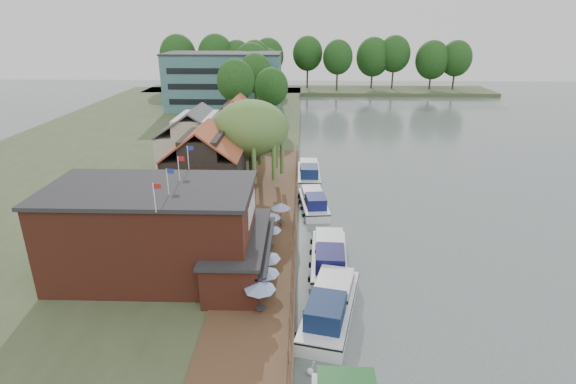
{
  "coord_description": "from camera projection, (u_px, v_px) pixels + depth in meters",
  "views": [
    {
      "loc": [
        -4.69,
        -31.8,
        19.78
      ],
      "look_at": [
        -6.0,
        12.0,
        3.0
      ],
      "focal_mm": 28.0,
      "sensor_mm": 36.0,
      "label": 1
    }
  ],
  "objects": [
    {
      "name": "ground",
      "position": [
        357.0,
        280.0,
        36.62
      ],
      "size": [
        260.0,
        260.0,
        0.0
      ],
      "primitive_type": "plane",
      "color": "#4B5755",
      "rests_on": "ground"
    },
    {
      "name": "land_bank",
      "position": [
        139.0,
        153.0,
        69.95
      ],
      "size": [
        50.0,
        140.0,
        1.0
      ],
      "primitive_type": "cube",
      "color": "#384728",
      "rests_on": "ground"
    },
    {
      "name": "quay_deck",
      "position": [
        268.0,
        217.0,
        45.8
      ],
      "size": [
        6.0,
        50.0,
        0.1
      ],
      "primitive_type": "cube",
      "color": "#47301E",
      "rests_on": "land_bank"
    },
    {
      "name": "quay_rail",
      "position": [
        294.0,
        211.0,
        46.04
      ],
      "size": [
        0.2,
        49.0,
        1.0
      ],
      "primitive_type": null,
      "color": "black",
      "rests_on": "land_bank"
    },
    {
      "name": "pub",
      "position": [
        179.0,
        231.0,
        34.42
      ],
      "size": [
        20.0,
        11.0,
        7.3
      ],
      "primitive_type": null,
      "color": "maroon",
      "rests_on": "land_bank"
    },
    {
      "name": "hotel_block",
      "position": [
        224.0,
        81.0,
        100.02
      ],
      "size": [
        25.4,
        12.4,
        12.3
      ],
      "primitive_type": null,
      "color": "#38666B",
      "rests_on": "land_bank"
    },
    {
      "name": "cottage_a",
      "position": [
        205.0,
        165.0,
        48.23
      ],
      "size": [
        8.6,
        7.6,
        8.5
      ],
      "primitive_type": null,
      "color": "black",
      "rests_on": "land_bank"
    },
    {
      "name": "cottage_b",
      "position": [
        198.0,
        141.0,
        57.65
      ],
      "size": [
        9.6,
        8.6,
        8.5
      ],
      "primitive_type": null,
      "color": "beige",
      "rests_on": "land_bank"
    },
    {
      "name": "cottage_c",
      "position": [
        238.0,
        126.0,
        65.94
      ],
      "size": [
        7.6,
        7.6,
        8.5
      ],
      "primitive_type": null,
      "color": "black",
      "rests_on": "land_bank"
    },
    {
      "name": "willow",
      "position": [
        251.0,
        145.0,
        52.43
      ],
      "size": [
        8.6,
        8.6,
        10.43
      ],
      "primitive_type": null,
      "color": "#476B2D",
      "rests_on": "land_bank"
    },
    {
      "name": "umbrella_0",
      "position": [
        260.0,
        297.0,
        30.3
      ],
      "size": [
        2.17,
        2.17,
        2.38
      ],
      "primitive_type": null,
      "color": "navy",
      "rests_on": "quay_deck"
    },
    {
      "name": "umbrella_1",
      "position": [
        266.0,
        281.0,
        32.15
      ],
      "size": [
        2.03,
        2.03,
        2.38
      ],
      "primitive_type": null,
      "color": "navy",
      "rests_on": "quay_deck"
    },
    {
      "name": "umbrella_2",
      "position": [
        266.0,
        266.0,
        34.17
      ],
      "size": [
        2.33,
        2.33,
        2.38
      ],
      "primitive_type": null,
      "color": "navy",
      "rests_on": "quay_deck"
    },
    {
      "name": "umbrella_3",
      "position": [
        270.0,
        237.0,
        38.73
      ],
      "size": [
        2.02,
        2.02,
        2.38
      ],
      "primitive_type": null,
      "color": "navy",
      "rests_on": "quay_deck"
    },
    {
      "name": "umbrella_4",
      "position": [
        269.0,
        224.0,
        41.21
      ],
      "size": [
        2.11,
        2.11,
        2.38
      ],
      "primitive_type": null,
      "color": "navy",
      "rests_on": "quay_deck"
    },
    {
      "name": "umbrella_5",
      "position": [
        281.0,
        214.0,
        43.26
      ],
      "size": [
        1.95,
        1.95,
        2.38
      ],
      "primitive_type": null,
      "color": "navy",
      "rests_on": "quay_deck"
    },
    {
      "name": "cruiser_0",
      "position": [
        330.0,
        301.0,
        31.56
      ],
      "size": [
        5.71,
        11.13,
        2.61
      ],
      "primitive_type": null,
      "rotation": [
        0.0,
        0.0,
        -0.22
      ],
      "color": "silver",
      "rests_on": "ground"
    },
    {
      "name": "cruiser_1",
      "position": [
        329.0,
        253.0,
        38.18
      ],
      "size": [
        3.81,
        10.49,
        2.53
      ],
      "primitive_type": null,
      "rotation": [
        0.0,
        0.0,
        -0.05
      ],
      "color": "silver",
      "rests_on": "ground"
    },
    {
      "name": "cruiser_2",
      "position": [
        314.0,
        200.0,
        49.94
      ],
      "size": [
        3.96,
        9.56,
        2.23
      ],
      "primitive_type": null,
      "rotation": [
        0.0,
        0.0,
        0.1
      ],
      "color": "silver",
      "rests_on": "ground"
    },
    {
      "name": "cruiser_3",
      "position": [
        309.0,
        171.0,
        59.26
      ],
      "size": [
        3.31,
        10.05,
        2.44
      ],
      "primitive_type": null,
      "rotation": [
        0.0,
        0.0,
        0.01
      ],
      "color": "silver",
      "rests_on": "ground"
    },
    {
      "name": "swan",
      "position": [
        310.0,
        371.0,
        26.76
      ],
      "size": [
        0.44,
        0.44,
        0.44
      ],
      "primitive_type": "sphere",
      "color": "white",
      "rests_on": "ground"
    },
    {
      "name": "bank_tree_0",
      "position": [
        236.0,
        99.0,
        74.52
      ],
      "size": [
        6.15,
        6.15,
        13.07
      ],
      "primitive_type": null,
      "color": "#143811",
      "rests_on": "land_bank"
    },
    {
      "name": "bank_tree_1",
      "position": [
        272.0,
        97.0,
        83.01
      ],
      "size": [
        6.13,
        6.13,
        10.92
      ],
      "primitive_type": null,
      "color": "#143811",
      "rests_on": "land_bank"
    },
    {
      "name": "bank_tree_2",
      "position": [
        256.0,
        86.0,
        90.06
      ],
      "size": [
        6.73,
        6.73,
        12.88
      ],
      "primitive_type": null,
      "color": "#143811",
      "rests_on": "land_bank"
    },
    {
      "name": "bank_tree_3",
      "position": [
        252.0,
        73.0,
        107.97
      ],
      "size": [
        8.8,
        8.8,
        14.07
      ],
      "primitive_type": null,
      "color": "#143811",
      "rests_on": "land_bank"
    },
    {
      "name": "bank_tree_4",
      "position": [
        255.0,
        69.0,
        114.78
      ],
      "size": [
        7.63,
        7.63,
        14.31
      ],
      "primitive_type": null,
      "color": "#143811",
      "rests_on": "land_bank"
    },
    {
      "name": "bank_tree_5",
      "position": [
        267.0,
        71.0,
        121.57
      ],
      "size": [
        7.48,
        7.48,
        12.07
      ],
      "primitive_type": null,
      "color": "#143811",
      "rests_on": "land_bank"
    }
  ]
}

